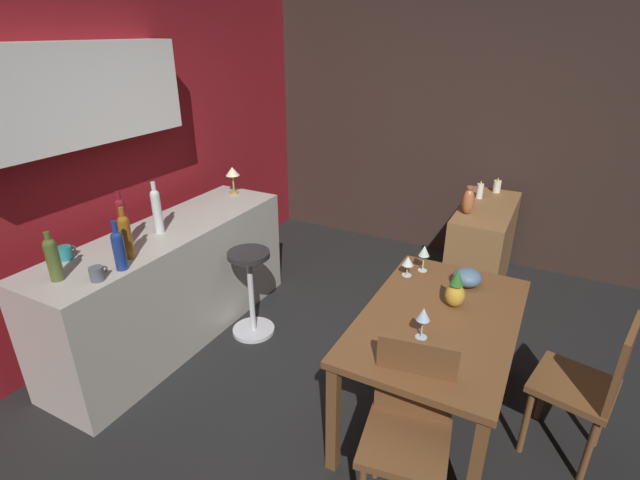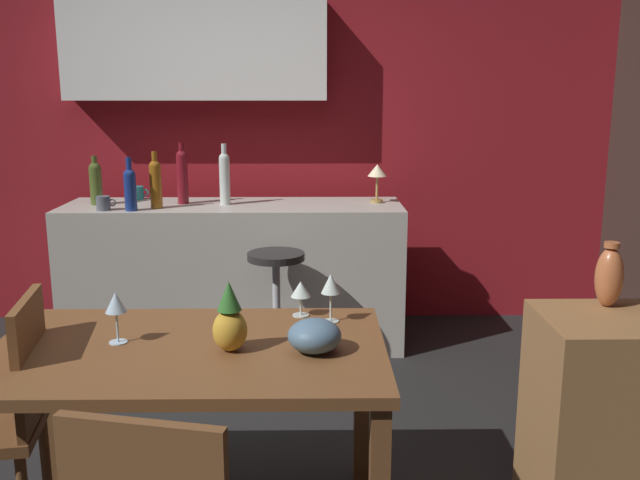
{
  "view_description": "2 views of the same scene",
  "coord_description": "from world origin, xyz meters",
  "px_view_note": "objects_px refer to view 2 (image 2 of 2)",
  "views": [
    {
      "loc": [
        -2.3,
        -0.93,
        2.24
      ],
      "look_at": [
        0.34,
        0.46,
        0.89
      ],
      "focal_mm": 26.4,
      "sensor_mm": 36.0,
      "label": 1
    },
    {
      "loc": [
        0.45,
        -2.73,
        1.6
      ],
      "look_at": [
        0.49,
        0.65,
        0.86
      ],
      "focal_mm": 39.02,
      "sensor_mm": 36.0,
      "label": 2
    }
  ],
  "objects_px": {
    "wine_glass_left": "(301,290)",
    "wine_glass_center": "(331,285)",
    "wine_bottle_ruby": "(182,175)",
    "vase_copper": "(609,276)",
    "bar_stool": "(277,310)",
    "dining_table": "(189,370)",
    "cup_teal": "(137,193)",
    "wine_bottle_olive": "(96,181)",
    "cup_slate": "(104,203)",
    "pineapple_centerpiece": "(230,322)",
    "chair_near_window": "(0,415)",
    "counter_lamp": "(377,174)",
    "wine_bottle_cobalt": "(130,187)",
    "wine_bottle_amber": "(156,182)",
    "fruit_bowl": "(314,336)",
    "wine_glass_right": "(116,304)",
    "wine_bottle_clear": "(225,176)"
  },
  "relations": [
    {
      "from": "wine_glass_left",
      "to": "fruit_bowl",
      "type": "xyz_separation_m",
      "value": [
        0.05,
        -0.38,
        -0.05
      ]
    },
    {
      "from": "chair_near_window",
      "to": "wine_bottle_amber",
      "type": "bearing_deg",
      "value": 85.91
    },
    {
      "from": "cup_teal",
      "to": "counter_lamp",
      "type": "xyz_separation_m",
      "value": [
        1.54,
        -0.15,
        0.14
      ]
    },
    {
      "from": "wine_bottle_amber",
      "to": "wine_bottle_cobalt",
      "type": "xyz_separation_m",
      "value": [
        -0.13,
        -0.09,
        -0.02
      ]
    },
    {
      "from": "pineapple_centerpiece",
      "to": "wine_bottle_amber",
      "type": "height_order",
      "value": "wine_bottle_amber"
    },
    {
      "from": "wine_bottle_clear",
      "to": "vase_copper",
      "type": "bearing_deg",
      "value": -48.69
    },
    {
      "from": "bar_stool",
      "to": "pineapple_centerpiece",
      "type": "bearing_deg",
      "value": -92.83
    },
    {
      "from": "dining_table",
      "to": "cup_teal",
      "type": "distance_m",
      "value": 2.36
    },
    {
      "from": "pineapple_centerpiece",
      "to": "bar_stool",
      "type": "bearing_deg",
      "value": 87.17
    },
    {
      "from": "wine_bottle_ruby",
      "to": "wine_bottle_amber",
      "type": "distance_m",
      "value": 0.21
    },
    {
      "from": "chair_near_window",
      "to": "wine_glass_center",
      "type": "distance_m",
      "value": 1.23
    },
    {
      "from": "wine_glass_left",
      "to": "vase_copper",
      "type": "xyz_separation_m",
      "value": [
        1.13,
        -0.15,
        0.09
      ]
    },
    {
      "from": "wine_bottle_cobalt",
      "to": "cup_teal",
      "type": "distance_m",
      "value": 0.44
    },
    {
      "from": "dining_table",
      "to": "wine_bottle_amber",
      "type": "height_order",
      "value": "wine_bottle_amber"
    },
    {
      "from": "wine_bottle_amber",
      "to": "counter_lamp",
      "type": "xyz_separation_m",
      "value": [
        1.34,
        0.19,
        0.02
      ]
    },
    {
      "from": "fruit_bowl",
      "to": "vase_copper",
      "type": "distance_m",
      "value": 1.11
    },
    {
      "from": "wine_glass_center",
      "to": "wine_glass_left",
      "type": "bearing_deg",
      "value": 147.42
    },
    {
      "from": "cup_teal",
      "to": "wine_bottle_ruby",
      "type": "bearing_deg",
      "value": -27.64
    },
    {
      "from": "bar_stool",
      "to": "wine_bottle_olive",
      "type": "relative_size",
      "value": 2.36
    },
    {
      "from": "wine_glass_left",
      "to": "pineapple_centerpiece",
      "type": "relative_size",
      "value": 0.57
    },
    {
      "from": "chair_near_window",
      "to": "fruit_bowl",
      "type": "xyz_separation_m",
      "value": [
        1.08,
        -0.02,
        0.29
      ]
    },
    {
      "from": "vase_copper",
      "to": "wine_bottle_olive",
      "type": "bearing_deg",
      "value": 142.54
    },
    {
      "from": "wine_glass_center",
      "to": "wine_bottle_amber",
      "type": "distance_m",
      "value": 1.93
    },
    {
      "from": "wine_glass_center",
      "to": "fruit_bowl",
      "type": "bearing_deg",
      "value": -101.57
    },
    {
      "from": "fruit_bowl",
      "to": "wine_bottle_amber",
      "type": "relative_size",
      "value": 0.53
    },
    {
      "from": "wine_bottle_olive",
      "to": "vase_copper",
      "type": "relative_size",
      "value": 1.25
    },
    {
      "from": "wine_bottle_olive",
      "to": "cup_teal",
      "type": "xyz_separation_m",
      "value": [
        0.2,
        0.2,
        -0.1
      ]
    },
    {
      "from": "wine_bottle_olive",
      "to": "cup_slate",
      "type": "bearing_deg",
      "value": -64.04
    },
    {
      "from": "fruit_bowl",
      "to": "counter_lamp",
      "type": "distance_m",
      "value": 2.19
    },
    {
      "from": "wine_bottle_olive",
      "to": "dining_table",
      "type": "bearing_deg",
      "value": -65.91
    },
    {
      "from": "cup_teal",
      "to": "bar_stool",
      "type": "bearing_deg",
      "value": -37.97
    },
    {
      "from": "dining_table",
      "to": "bar_stool",
      "type": "height_order",
      "value": "dining_table"
    },
    {
      "from": "chair_near_window",
      "to": "counter_lamp",
      "type": "height_order",
      "value": "counter_lamp"
    },
    {
      "from": "wine_bottle_ruby",
      "to": "wine_glass_center",
      "type": "bearing_deg",
      "value": -64.22
    },
    {
      "from": "bar_stool",
      "to": "vase_copper",
      "type": "bearing_deg",
      "value": -45.9
    },
    {
      "from": "wine_bottle_cobalt",
      "to": "wine_bottle_olive",
      "type": "bearing_deg",
      "value": 139.87
    },
    {
      "from": "counter_lamp",
      "to": "fruit_bowl",
      "type": "bearing_deg",
      "value": -100.73
    },
    {
      "from": "wine_glass_left",
      "to": "wine_glass_center",
      "type": "bearing_deg",
      "value": -32.58
    },
    {
      "from": "wine_bottle_ruby",
      "to": "vase_copper",
      "type": "xyz_separation_m",
      "value": [
        1.88,
        -1.88,
        -0.15
      ]
    },
    {
      "from": "bar_stool",
      "to": "wine_glass_center",
      "type": "xyz_separation_m",
      "value": [
        0.27,
        -1.25,
        0.5
      ]
    },
    {
      "from": "counter_lamp",
      "to": "dining_table",
      "type": "bearing_deg",
      "value": -111.91
    },
    {
      "from": "wine_bottle_ruby",
      "to": "cup_teal",
      "type": "relative_size",
      "value": 3.09
    },
    {
      "from": "fruit_bowl",
      "to": "wine_bottle_ruby",
      "type": "bearing_deg",
      "value": 110.98
    },
    {
      "from": "cup_slate",
      "to": "cup_teal",
      "type": "relative_size",
      "value": 0.94
    },
    {
      "from": "wine_glass_right",
      "to": "wine_glass_center",
      "type": "distance_m",
      "value": 0.77
    },
    {
      "from": "wine_glass_right",
      "to": "counter_lamp",
      "type": "relative_size",
      "value": 0.75
    },
    {
      "from": "wine_glass_right",
      "to": "wine_bottle_amber",
      "type": "distance_m",
      "value": 1.88
    },
    {
      "from": "wine_glass_right",
      "to": "counter_lamp",
      "type": "bearing_deg",
      "value": 62.02
    },
    {
      "from": "chair_near_window",
      "to": "wine_bottle_ruby",
      "type": "distance_m",
      "value": 2.19
    },
    {
      "from": "cup_slate",
      "to": "counter_lamp",
      "type": "xyz_separation_m",
      "value": [
        1.64,
        0.27,
        0.14
      ]
    }
  ]
}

